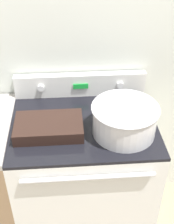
# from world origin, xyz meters

# --- Properties ---
(kitchen_wall) EXTENTS (8.00, 0.05, 2.50)m
(kitchen_wall) POSITION_xyz_m (0.00, 0.66, 1.25)
(kitchen_wall) COLOR silver
(kitchen_wall) RESTS_ON ground_plane
(stove_range) EXTENTS (0.79, 0.65, 0.91)m
(stove_range) POSITION_xyz_m (0.00, 0.31, 0.46)
(stove_range) COLOR silver
(stove_range) RESTS_ON ground_plane
(control_panel) EXTENTS (0.79, 0.07, 0.14)m
(control_panel) POSITION_xyz_m (0.00, 0.60, 0.98)
(control_panel) COLOR silver
(control_panel) RESTS_ON stove_range
(mixing_bowl) EXTENTS (0.34, 0.34, 0.16)m
(mixing_bowl) POSITION_xyz_m (0.20, 0.21, 1.00)
(mixing_bowl) COLOR silver
(mixing_bowl) RESTS_ON stove_range
(casserole_dish) EXTENTS (0.35, 0.22, 0.07)m
(casserole_dish) POSITION_xyz_m (-0.19, 0.25, 0.95)
(casserole_dish) COLOR black
(casserole_dish) RESTS_ON stove_range
(ladle) EXTENTS (0.07, 0.32, 0.07)m
(ladle) POSITION_xyz_m (0.38, 0.35, 0.94)
(ladle) COLOR #333338
(ladle) RESTS_ON stove_range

